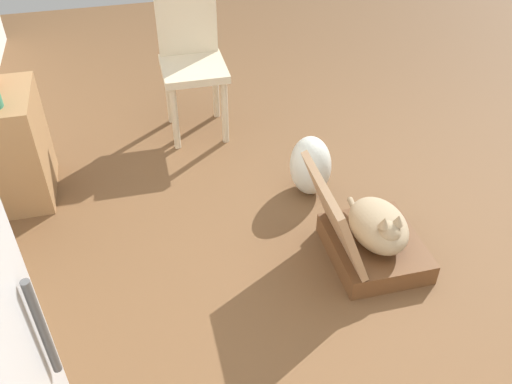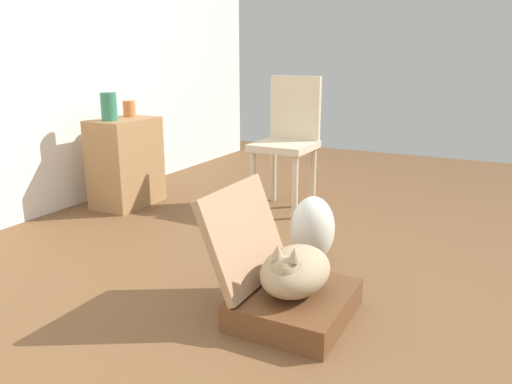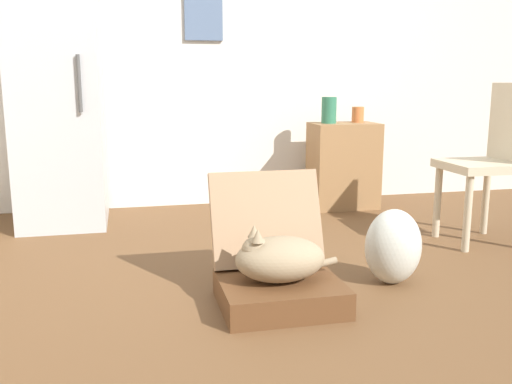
{
  "view_description": "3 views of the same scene",
  "coord_description": "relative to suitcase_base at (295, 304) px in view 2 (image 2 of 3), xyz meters",
  "views": [
    {
      "loc": [
        -2.1,
        1.14,
        2.11
      ],
      "look_at": [
        -0.08,
        0.64,
        0.44
      ],
      "focal_mm": 39.17,
      "sensor_mm": 36.0,
      "label": 1
    },
    {
      "loc": [
        -2.02,
        -0.7,
        1.1
      ],
      "look_at": [
        0.13,
        0.4,
        0.44
      ],
      "focal_mm": 34.8,
      "sensor_mm": 36.0,
      "label": 2
    },
    {
      "loc": [
        -0.84,
        -2.21,
        0.98
      ],
      "look_at": [
        -0.2,
        0.58,
        0.41
      ],
      "focal_mm": 39.37,
      "sensor_mm": 36.0,
      "label": 3
    }
  ],
  "objects": [
    {
      "name": "vase_short",
      "position": [
        1.13,
        1.86,
        0.66
      ],
      "size": [
        0.09,
        0.09,
        0.12
      ],
      "primitive_type": "cylinder",
      "color": "#CC6B38",
      "rests_on": "side_table"
    },
    {
      "name": "chair",
      "position": [
        1.51,
        0.7,
        0.47
      ],
      "size": [
        0.43,
        0.41,
        0.97
      ],
      "rotation": [
        0.0,
        0.0,
        -1.58
      ],
      "color": "beige",
      "rests_on": "ground"
    },
    {
      "name": "cat",
      "position": [
        -0.01,
        0.0,
        0.16
      ],
      "size": [
        0.48,
        0.28,
        0.25
      ],
      "color": "#998466",
      "rests_on": "suitcase_base"
    },
    {
      "name": "plastic_bag_white",
      "position": [
        0.61,
        0.16,
        0.13
      ],
      "size": [
        0.28,
        0.24,
        0.37
      ],
      "primitive_type": "ellipsoid",
      "color": "silver",
      "rests_on": "ground"
    },
    {
      "name": "suitcase_base",
      "position": [
        0.0,
        0.0,
        0.0
      ],
      "size": [
        0.53,
        0.45,
        0.12
      ],
      "primitive_type": "cube",
      "color": "brown",
      "rests_on": "ground"
    },
    {
      "name": "side_table",
      "position": [
        1.01,
        1.81,
        0.27
      ],
      "size": [
        0.51,
        0.34,
        0.66
      ],
      "primitive_type": "cube",
      "color": "olive",
      "rests_on": "ground"
    },
    {
      "name": "vase_tall",
      "position": [
        0.88,
        1.82,
        0.7
      ],
      "size": [
        0.11,
        0.11,
        0.2
      ],
      "primitive_type": "cylinder",
      "color": "#2D7051",
      "rests_on": "side_table"
    },
    {
      "name": "ground_plane",
      "position": [
        0.21,
        -0.04,
        -0.06
      ],
      "size": [
        7.68,
        7.68,
        0.0
      ],
      "primitive_type": "plane",
      "color": "brown",
      "rests_on": "ground"
    },
    {
      "name": "suitcase_lid",
      "position": [
        0.0,
        0.25,
        0.28
      ],
      "size": [
        0.53,
        0.2,
        0.44
      ],
      "primitive_type": "cube",
      "rotation": [
        1.2,
        0.0,
        0.0
      ],
      "color": "#9B7756",
      "rests_on": "suitcase_base"
    }
  ]
}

